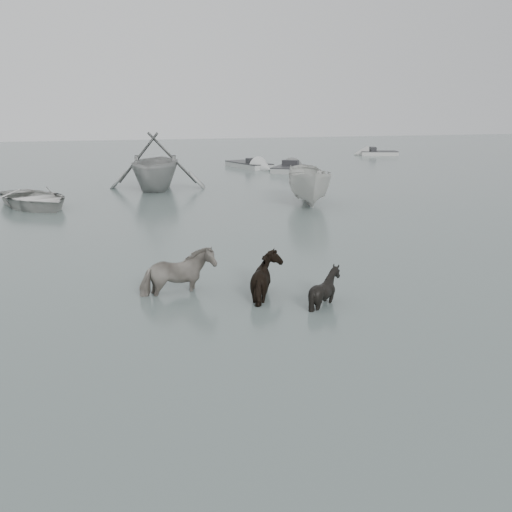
% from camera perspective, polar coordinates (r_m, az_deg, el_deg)
% --- Properties ---
extents(ground, '(140.00, 140.00, 0.00)m').
position_cam_1_polar(ground, '(12.26, 11.78, -6.17)').
color(ground, '#53625E').
rests_on(ground, ground).
extents(pony_pinto, '(1.87, 1.10, 1.48)m').
position_cam_1_polar(pony_pinto, '(13.49, -7.92, -0.75)').
color(pony_pinto, black).
rests_on(pony_pinto, ground).
extents(pony_dark, '(1.24, 1.43, 1.37)m').
position_cam_1_polar(pony_dark, '(13.22, 1.35, -1.18)').
color(pony_dark, black).
rests_on(pony_dark, ground).
extents(pony_black, '(1.11, 1.00, 1.18)m').
position_cam_1_polar(pony_black, '(12.81, 6.94, -2.26)').
color(pony_black, black).
rests_on(pony_black, ground).
extents(rowboat_lead, '(5.31, 5.94, 1.01)m').
position_cam_1_polar(rowboat_lead, '(27.02, -21.35, 5.61)').
color(rowboat_lead, beige).
rests_on(rowboat_lead, ground).
extents(rowboat_trail, '(6.54, 7.14, 3.18)m').
position_cam_1_polar(rowboat_trail, '(31.17, -10.00, 9.47)').
color(rowboat_trail, gray).
rests_on(rowboat_trail, ground).
extents(boat_small, '(3.07, 5.17, 1.88)m').
position_cam_1_polar(boat_small, '(26.14, 5.38, 7.23)').
color(boat_small, beige).
rests_on(boat_small, ground).
extents(skiff_port, '(3.90, 4.53, 0.75)m').
position_cam_1_polar(skiff_port, '(39.50, 3.25, 8.95)').
color(skiff_port, gray).
rests_on(skiff_port, ground).
extents(skiff_mid, '(3.10, 6.11, 0.75)m').
position_cam_1_polar(skiff_mid, '(42.24, -0.72, 9.35)').
color(skiff_mid, '#A8AAA7').
rests_on(skiff_mid, ground).
extents(skiff_star, '(4.87, 2.94, 0.75)m').
position_cam_1_polar(skiff_star, '(54.43, 12.18, 10.22)').
color(skiff_star, '#ACABA7').
rests_on(skiff_star, ground).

